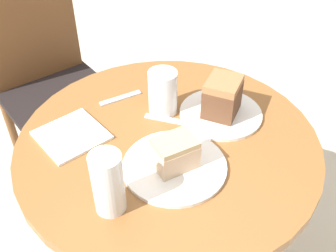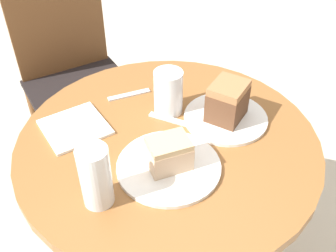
{
  "view_description": "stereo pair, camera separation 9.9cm",
  "coord_description": "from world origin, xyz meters",
  "px_view_note": "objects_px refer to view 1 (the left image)",
  "views": [
    {
      "loc": [
        -0.48,
        -0.59,
        1.41
      ],
      "look_at": [
        0.0,
        0.0,
        0.78
      ],
      "focal_mm": 42.0,
      "sensor_mm": 36.0,
      "label": 1
    },
    {
      "loc": [
        -0.4,
        -0.65,
        1.41
      ],
      "look_at": [
        0.0,
        0.0,
        0.78
      ],
      "focal_mm": 42.0,
      "sensor_mm": 36.0,
      "label": 2
    }
  ],
  "objects_px": {
    "chair": "(54,88)",
    "cake_slice_near": "(222,97)",
    "glass_lemonade": "(163,95)",
    "plate_far": "(175,166)",
    "glass_water": "(108,186)",
    "plate_near": "(221,113)",
    "cake_slice_far": "(175,153)"
  },
  "relations": [
    {
      "from": "chair",
      "to": "cake_slice_near",
      "type": "xyz_separation_m",
      "value": [
        0.15,
        -0.82,
        0.34
      ]
    },
    {
      "from": "glass_lemonade",
      "to": "plate_far",
      "type": "bearing_deg",
      "value": -121.15
    },
    {
      "from": "chair",
      "to": "glass_lemonade",
      "type": "distance_m",
      "value": 0.78
    },
    {
      "from": "glass_lemonade",
      "to": "glass_water",
      "type": "height_order",
      "value": "glass_water"
    },
    {
      "from": "chair",
      "to": "plate_near",
      "type": "bearing_deg",
      "value": -78.77
    },
    {
      "from": "chair",
      "to": "glass_water",
      "type": "relative_size",
      "value": 5.78
    },
    {
      "from": "plate_near",
      "to": "cake_slice_far",
      "type": "height_order",
      "value": "cake_slice_far"
    },
    {
      "from": "plate_near",
      "to": "plate_far",
      "type": "xyz_separation_m",
      "value": [
        -0.23,
        -0.08,
        0.0
      ]
    },
    {
      "from": "plate_near",
      "to": "cake_slice_near",
      "type": "bearing_deg",
      "value": -7.13
    },
    {
      "from": "chair",
      "to": "glass_lemonade",
      "type": "height_order",
      "value": "chair"
    },
    {
      "from": "plate_far",
      "to": "glass_lemonade",
      "type": "height_order",
      "value": "glass_lemonade"
    },
    {
      "from": "plate_near",
      "to": "glass_water",
      "type": "bearing_deg",
      "value": -168.79
    },
    {
      "from": "cake_slice_near",
      "to": "plate_near",
      "type": "bearing_deg",
      "value": 172.87
    },
    {
      "from": "plate_near",
      "to": "glass_water",
      "type": "relative_size",
      "value": 1.52
    },
    {
      "from": "plate_near",
      "to": "cake_slice_near",
      "type": "height_order",
      "value": "cake_slice_near"
    },
    {
      "from": "plate_near",
      "to": "glass_lemonade",
      "type": "xyz_separation_m",
      "value": [
        -0.11,
        0.11,
        0.05
      ]
    },
    {
      "from": "plate_far",
      "to": "cake_slice_far",
      "type": "xyz_separation_m",
      "value": [
        0.0,
        0.0,
        0.04
      ]
    },
    {
      "from": "plate_near",
      "to": "glass_lemonade",
      "type": "relative_size",
      "value": 1.81
    },
    {
      "from": "chair",
      "to": "plate_near",
      "type": "height_order",
      "value": "chair"
    },
    {
      "from": "chair",
      "to": "plate_far",
      "type": "xyz_separation_m",
      "value": [
        -0.07,
        -0.9,
        0.28
      ]
    },
    {
      "from": "cake_slice_near",
      "to": "cake_slice_far",
      "type": "xyz_separation_m",
      "value": [
        -0.23,
        -0.08,
        -0.01
      ]
    },
    {
      "from": "plate_far",
      "to": "cake_slice_far",
      "type": "distance_m",
      "value": 0.04
    },
    {
      "from": "cake_slice_near",
      "to": "cake_slice_far",
      "type": "bearing_deg",
      "value": -161.5
    },
    {
      "from": "chair",
      "to": "plate_near",
      "type": "relative_size",
      "value": 3.8
    },
    {
      "from": "chair",
      "to": "plate_far",
      "type": "relative_size",
      "value": 3.48
    },
    {
      "from": "cake_slice_near",
      "to": "glass_lemonade",
      "type": "bearing_deg",
      "value": 134.61
    },
    {
      "from": "plate_near",
      "to": "cake_slice_near",
      "type": "relative_size",
      "value": 1.74
    },
    {
      "from": "chair",
      "to": "plate_far",
      "type": "distance_m",
      "value": 0.94
    },
    {
      "from": "plate_near",
      "to": "glass_water",
      "type": "height_order",
      "value": "glass_water"
    },
    {
      "from": "plate_far",
      "to": "glass_lemonade",
      "type": "bearing_deg",
      "value": 58.85
    },
    {
      "from": "chair",
      "to": "glass_lemonade",
      "type": "bearing_deg",
      "value": -86.09
    },
    {
      "from": "plate_near",
      "to": "plate_far",
      "type": "distance_m",
      "value": 0.24
    }
  ]
}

